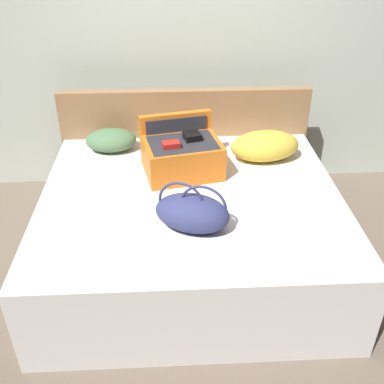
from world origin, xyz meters
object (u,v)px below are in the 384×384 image
duffel_bag (192,212)px  pillow_near_headboard (265,146)px  bed (191,230)px  hard_case_large (182,154)px  pillow_center_head (111,140)px

duffel_bag → pillow_near_headboard: bearing=54.9°
bed → hard_case_large: (-0.05, 0.30, 0.43)m
hard_case_large → duffel_bag: bearing=-98.5°
pillow_near_headboard → pillow_center_head: (-1.13, 0.21, -0.02)m
bed → hard_case_large: bearing=98.8°
bed → duffel_bag: size_ratio=3.86×
pillow_near_headboard → pillow_center_head: bearing=169.7°
hard_case_large → duffel_bag: size_ratio=1.16×
hard_case_large → pillow_center_head: size_ratio=1.53×
duffel_bag → pillow_center_head: (-0.56, 1.02, -0.02)m
bed → pillow_near_headboard: bearing=39.2°
bed → pillow_near_headboard: size_ratio=3.84×
bed → hard_case_large: size_ratio=3.33×
hard_case_large → bed: bearing=-92.8°
hard_case_large → pillow_center_head: bearing=133.7°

